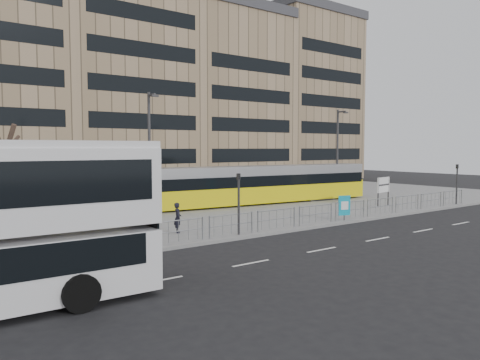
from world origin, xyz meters
TOP-DOWN VIEW (x-y plane):
  - ground at (0.00, 0.00)m, footprint 120.00×120.00m
  - plaza at (0.00, 12.00)m, footprint 64.00×24.00m
  - kerb at (0.00, 0.05)m, footprint 64.00×0.25m
  - building_row at (1.55, 34.27)m, footprint 70.40×18.40m
  - pedestrian_barrier at (2.00, 0.50)m, footprint 32.07×0.07m
  - road_markings at (1.00, -4.00)m, footprint 62.00×0.12m
  - tram at (3.42, 10.21)m, footprint 25.24×4.71m
  - station_sign at (12.29, 3.18)m, footprint 1.86×0.42m
  - ad_panel at (4.65, 0.40)m, footprint 0.78×0.29m
  - pedestrian at (-5.45, 2.79)m, footprint 0.56×0.67m
  - traffic_light_west at (-3.24, 0.50)m, footprint 0.18×0.22m
  - traffic_light_east at (17.84, 0.50)m, footprint 0.17×0.21m
  - lamp_post_west at (-4.00, 8.86)m, footprint 0.45×1.04m
  - lamp_post_east at (13.72, 8.92)m, footprint 0.45×1.04m
  - bare_tree at (-12.61, 7.08)m, footprint 4.36×4.36m

SIDE VIEW (x-z plane):
  - ground at x=0.00m, z-range 0.00..0.00m
  - road_markings at x=1.00m, z-range 0.00..0.01m
  - kerb at x=0.00m, z-range -0.01..0.16m
  - plaza at x=0.00m, z-range 0.00..0.15m
  - pedestrian at x=-5.45m, z-range 0.15..1.71m
  - pedestrian_barrier at x=2.00m, z-range 0.43..1.53m
  - ad_panel at x=4.65m, z-range 0.28..1.77m
  - tram at x=3.42m, z-range 0.15..3.12m
  - station_sign at x=12.29m, z-range 0.57..2.73m
  - traffic_light_west at x=-3.24m, z-range 0.57..3.67m
  - traffic_light_east at x=17.84m, z-range 0.57..3.67m
  - lamp_post_east at x=13.72m, z-range 0.52..8.14m
  - lamp_post_west at x=-4.00m, z-range 0.52..8.37m
  - bare_tree at x=-12.61m, z-range 1.96..9.59m
  - building_row at x=1.55m, z-range -2.69..28.51m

